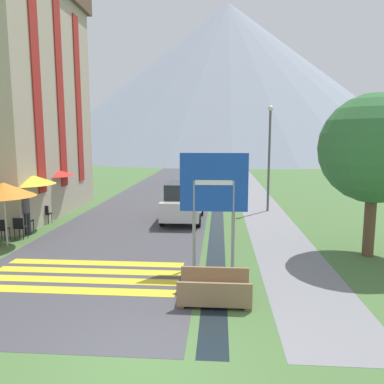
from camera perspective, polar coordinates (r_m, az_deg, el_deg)
name	(u,v)px	position (r m, az deg, el deg)	size (l,w,h in m)	color
ground_plane	(201,193)	(26.35, 1.39, -0.12)	(160.00, 160.00, 0.00)	#476B38
road	(181,177)	(36.44, -1.75, 2.23)	(6.40, 60.00, 0.01)	#424247
footpath	(244,178)	(36.32, 7.87, 2.14)	(2.20, 60.00, 0.01)	slate
drainage_channel	(219,178)	(36.24, 4.08, 2.18)	(0.60, 60.00, 0.00)	black
crosswalk_marking	(84,275)	(11.25, -16.11, -12.11)	(5.44, 2.54, 0.01)	yellow
mountain_distant	(227,80)	(88.59, 5.40, 16.57)	(83.70, 83.70, 33.25)	gray
hotel_building	(1,87)	(21.11, -27.09, 14.08)	(6.37, 9.02, 11.75)	tan
road_sign	(214,193)	(10.82, 3.34, -0.12)	(1.97, 0.11, 3.43)	gray
footbridge	(214,292)	(9.25, 3.44, -14.90)	(1.70, 1.10, 0.65)	#846647
parked_car_near	(183,202)	(17.42, -1.39, -1.47)	(1.79, 3.90, 1.82)	silver
parked_car_far	(201,174)	(30.37, 1.31, 2.72)	(1.74, 3.81, 1.82)	black
cafe_chair_middle	(26,220)	(16.85, -23.95, -3.90)	(0.40, 0.40, 0.85)	black
cafe_chair_far_left	(45,213)	(18.09, -21.45, -2.95)	(0.40, 0.40, 0.85)	black
cafe_chair_near_right	(20,226)	(15.78, -24.77, -4.74)	(0.40, 0.40, 0.85)	black
cafe_chair_near_left	(1,228)	(15.76, -27.05, -4.90)	(0.40, 0.40, 0.85)	black
cafe_umbrella_front_orange	(3,190)	(14.79, -26.80, 0.34)	(2.19, 2.19, 2.30)	#B7B2A8
cafe_umbrella_middle_yellow	(25,178)	(17.09, -24.04, 1.90)	(2.42, 2.42, 2.42)	#B7B2A8
cafe_umbrella_rear_red	(53,172)	(19.46, -20.41, 2.89)	(1.98, 1.98, 2.41)	#B7B2A8
person_standing_terrace	(26,211)	(16.31, -23.99, -2.65)	(0.32, 0.32, 1.67)	#282833
streetlamp	(269,150)	(19.96, 11.70, 6.31)	(0.28, 0.28, 5.49)	#515156
tree_by_path	(375,149)	(13.28, 26.09, 5.94)	(3.48, 3.48, 5.27)	brown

